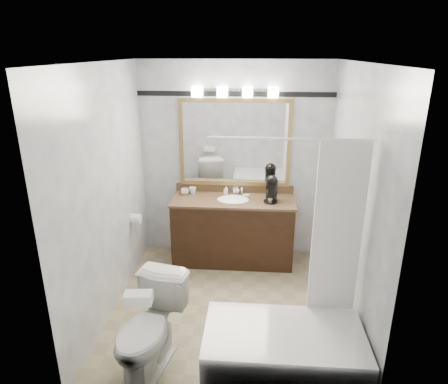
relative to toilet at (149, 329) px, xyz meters
The scene contains 15 objects.
room 1.38m from the toilet, 57.29° to the left, with size 2.42×2.62×2.52m.
vanity 2.03m from the toilet, 73.04° to the left, with size 1.53×0.58×0.97m.
mirror 2.53m from the toilet, 74.98° to the left, with size 1.40×0.04×1.10m.
vanity_light_bar 2.82m from the toilet, 74.62° to the left, with size 1.02×0.14×0.12m.
accent_stripe 2.85m from the toilet, 75.06° to the left, with size 2.40×0.01×0.06m, color black.
bathtub 1.15m from the toilet, ahead, with size 1.30×0.75×1.96m.
tp_roll 1.70m from the toilet, 109.11° to the left, with size 0.12×0.12×0.11m, color white.
toilet is the anchor object (origin of this frame).
tissue_box 0.49m from the toilet, 90.00° to the right, with size 0.21×0.11×0.08m, color white.
coffee_maker 2.28m from the toilet, 61.13° to the left, with size 0.17×0.21×0.33m.
cup_left 2.13m from the toilet, 91.01° to the left, with size 0.10×0.10×0.08m, color white.
cup_right 2.15m from the toilet, 88.35° to the left, with size 0.09×0.09×0.08m, color white.
soap_bottle_a 2.22m from the toilet, 76.95° to the left, with size 0.05×0.05×0.11m, color white.
soap_bottle_b 2.30m from the toilet, 73.80° to the left, with size 0.07×0.07×0.09m, color white.
soap_bar 2.23m from the toilet, 70.02° to the left, with size 0.08×0.05×0.03m, color beige.
Camera 1 is at (0.25, -3.61, 2.60)m, focal length 32.00 mm.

